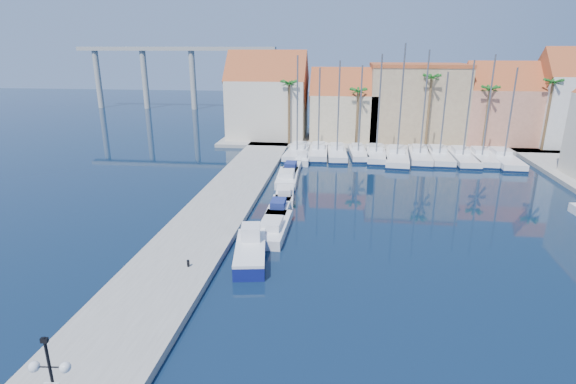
{
  "coord_description": "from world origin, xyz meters",
  "views": [
    {
      "loc": [
        2.14,
        -24.17,
        14.36
      ],
      "look_at": [
        -2.22,
        10.66,
        3.0
      ],
      "focal_mm": 28.0,
      "sensor_mm": 36.0,
      "label": 1
    }
  ],
  "objects": [
    {
      "name": "ground",
      "position": [
        0.0,
        0.0,
        0.0
      ],
      "size": [
        260.0,
        260.0,
        0.0
      ],
      "primitive_type": "plane",
      "color": "black",
      "rests_on": "ground"
    },
    {
      "name": "quay_west",
      "position": [
        -9.0,
        13.5,
        0.25
      ],
      "size": [
        6.0,
        77.0,
        0.5
      ],
      "primitive_type": "cube",
      "color": "gray",
      "rests_on": "ground"
    },
    {
      "name": "shore_north",
      "position": [
        10.0,
        48.0,
        0.25
      ],
      "size": [
        54.0,
        16.0,
        0.5
      ],
      "primitive_type": "cube",
      "color": "gray",
      "rests_on": "ground"
    },
    {
      "name": "lamp_post",
      "position": [
        -7.75,
        -12.3,
        3.41
      ],
      "size": [
        1.5,
        0.5,
        4.43
      ],
      "rotation": [
        0.0,
        0.0,
        0.09
      ],
      "color": "black",
      "rests_on": "quay_west"
    },
    {
      "name": "bollard",
      "position": [
        -7.74,
        1.57,
        0.73
      ],
      "size": [
        0.18,
        0.18,
        0.46
      ],
      "primitive_type": "cylinder",
      "color": "black",
      "rests_on": "quay_west"
    },
    {
      "name": "fishing_boat",
      "position": [
        -4.07,
        4.12,
        0.72
      ],
      "size": [
        3.01,
        6.42,
        2.16
      ],
      "rotation": [
        0.0,
        0.0,
        0.16
      ],
      "color": "navy",
      "rests_on": "ground"
    },
    {
      "name": "motorboat_west_0",
      "position": [
        -3.22,
        8.89,
        0.51
      ],
      "size": [
        2.31,
        6.88,
        1.4
      ],
      "rotation": [
        0.0,
        0.0,
        -0.02
      ],
      "color": "white",
      "rests_on": "ground"
    },
    {
      "name": "motorboat_west_1",
      "position": [
        -3.42,
        13.64,
        0.51
      ],
      "size": [
        1.85,
        5.61,
        1.4
      ],
      "rotation": [
        0.0,
        0.0,
        0.01
      ],
      "color": "white",
      "rests_on": "ground"
    },
    {
      "name": "motorboat_west_2",
      "position": [
        -3.39,
        17.28,
        0.51
      ],
      "size": [
        2.24,
        5.51,
        1.4
      ],
      "rotation": [
        0.0,
        0.0,
        0.1
      ],
      "color": "white",
      "rests_on": "ground"
    },
    {
      "name": "motorboat_west_3",
      "position": [
        -3.92,
        23.62,
        0.51
      ],
      "size": [
        2.51,
        6.95,
        1.4
      ],
      "rotation": [
        0.0,
        0.0,
        0.05
      ],
      "color": "white",
      "rests_on": "ground"
    },
    {
      "name": "motorboat_west_4",
      "position": [
        -3.94,
        27.42,
        0.51
      ],
      "size": [
        1.94,
        5.79,
        1.4
      ],
      "rotation": [
        0.0,
        0.0,
        -0.02
      ],
      "color": "white",
      "rests_on": "ground"
    },
    {
      "name": "motorboat_west_5",
      "position": [
        -3.04,
        32.81,
        0.51
      ],
      "size": [
        1.81,
        5.45,
        1.4
      ],
      "rotation": [
        0.0,
        0.0,
        0.01
      ],
      "color": "white",
      "rests_on": "ground"
    },
    {
      "name": "motorboat_west_6",
      "position": [
        -3.53,
        38.61,
        0.51
      ],
      "size": [
        1.89,
        5.26,
        1.4
      ],
      "rotation": [
        0.0,
        0.0,
        0.04
      ],
      "color": "white",
      "rests_on": "ground"
    },
    {
      "name": "sailboat_0",
      "position": [
        -4.06,
        36.28,
        0.6
      ],
      "size": [
        3.28,
        10.12,
        13.36
      ],
      "rotation": [
        0.0,
        0.0,
        -0.07
      ],
      "color": "white",
      "rests_on": "ground"
    },
    {
      "name": "sailboat_1",
      "position": [
        -1.24,
        36.63,
        0.58
      ],
      "size": [
        2.79,
        9.49,
        11.84
      ],
      "rotation": [
        0.0,
        0.0,
        0.03
      ],
      "color": "white",
      "rests_on": "ground"
    },
    {
      "name": "sailboat_2",
      "position": [
        1.31,
        36.28,
        0.6
      ],
      "size": [
        3.04,
        9.42,
        12.75
      ],
      "rotation": [
        0.0,
        0.0,
        0.06
      ],
      "color": "white",
      "rests_on": "ground"
    },
    {
      "name": "sailboat_3",
      "position": [
        4.16,
        36.5,
        0.62
      ],
      "size": [
        2.82,
        8.28,
        12.17
      ],
      "rotation": [
        0.0,
        0.0,
        0.08
      ],
      "color": "white",
      "rests_on": "ground"
    },
    {
      "name": "sailboat_4",
      "position": [
        6.6,
        36.25,
        0.61
      ],
      "size": [
        2.76,
        9.61,
        13.56
      ],
      "rotation": [
        0.0,
        0.0,
        -0.02
      ],
      "color": "white",
      "rests_on": "ground"
    },
    {
      "name": "sailboat_5",
      "position": [
        9.28,
        35.34,
        0.6
      ],
      "size": [
        3.88,
        11.31,
        14.85
      ],
      "rotation": [
        0.0,
        0.0,
        -0.09
      ],
      "color": "white",
      "rests_on": "ground"
    },
    {
      "name": "sailboat_6",
      "position": [
        12.36,
        36.32,
        0.6
      ],
      "size": [
        3.41,
        10.26,
        14.07
      ],
      "rotation": [
        0.0,
        0.0,
        -0.07
      ],
      "color": "white",
      "rests_on": "ground"
    },
    {
      "name": "sailboat_7",
      "position": [
        14.85,
        36.39,
        0.57
      ],
      "size": [
        2.94,
        10.19,
        11.42
      ],
      "rotation": [
        0.0,
        0.0,
        -0.03
      ],
      "color": "white",
      "rests_on": "ground"
    },
    {
      "name": "sailboat_8",
      "position": [
        17.72,
        36.02,
        0.58
      ],
      "size": [
        2.76,
        10.28,
        12.87
      ],
      "rotation": [
        0.0,
        0.0,
        -0.0
      ],
      "color": "white",
      "rests_on": "ground"
    },
    {
      "name": "sailboat_9",
      "position": [
        20.18,
        36.13,
        0.61
      ],
      "size": [
        2.81,
        9.41,
        13.55
      ],
      "rotation": [
        0.0,
        0.0,
        -0.04
      ],
      "color": "white",
      "rests_on": "ground"
    },
    {
      "name": "sailboat_10",
      "position": [
        22.78,
        35.77,
        0.57
      ],
      "size": [
        3.09,
        10.92,
        12.02
      ],
      "rotation": [
        0.0,
        0.0,
        -0.02
      ],
      "color": "white",
      "rests_on": "ground"
    },
    {
      "name": "building_0",
      "position": [
        -10.0,
        47.0,
        6.52
      ],
      "size": [
        12.3,
        9.0,
        13.5
      ],
      "color": "beige",
      "rests_on": "shore_north"
    },
    {
      "name": "building_1",
      "position": [
        2.0,
        47.0,
        5.3
      ],
      "size": [
        10.3,
        8.0,
        11.0
      ],
      "color": "tan",
      "rests_on": "shore_north"
    },
    {
      "name": "building_2",
      "position": [
        13.0,
        48.0,
        6.26
      ],
      "size": [
        14.2,
        10.2,
        11.5
      ],
      "color": "#A18463",
      "rests_on": "shore_north"
    },
    {
      "name": "building_3",
      "position": [
        25.0,
        47.0,
        5.86
      ],
      "size": [
        10.3,
        8.0,
        12.0
      ],
      "color": "#BA775E",
      "rests_on": "shore_north"
    },
    {
      "name": "building_4",
      "position": [
        34.0,
        46.0,
        6.97
      ],
      "size": [
        8.3,
        8.0,
        14.0
      ],
      "color": "silver",
      "rests_on": "shore_north"
    },
    {
      "name": "palm_0",
      "position": [
        -6.0,
        42.0,
        9.08
      ],
      "size": [
        2.6,
        2.6,
        10.15
      ],
      "color": "brown",
      "rests_on": "shore_north"
    },
    {
      "name": "palm_1",
      "position": [
        4.0,
        42.0,
        8.14
      ],
      "size": [
        2.6,
        2.6,
        9.15
      ],
      "color": "brown",
      "rests_on": "shore_north"
    },
    {
      "name": "palm_2",
      "position": [
        14.0,
        42.0,
        10.02
      ],
      "size": [
        2.6,
        2.6,
        11.15
      ],
      "color": "brown",
      "rests_on": "shore_north"
    },
    {
      "name": "palm_3",
      "position": [
        22.0,
        42.0,
        8.61
      ],
      "size": [
        2.6,
        2.6,
        9.65
      ],
      "color": "brown",
      "rests_on": "shore_north"
    },
    {
      "name": "palm_4",
      "position": [
        30.0,
        42.0,
        9.55
      ],
      "size": [
        2.6,
        2.6,
        10.65
      ],
      "color": "brown",
      "rests_on": "shore_north"
    },
    {
      "name": "viaduct",
      "position": [
        -39.07,
        82.0,
        10.25
      ],
      "size": [
        48.0,
        2.2,
        14.45
      ],
      "color": "#9E9E99",
      "rests_on": "ground"
    }
  ]
}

